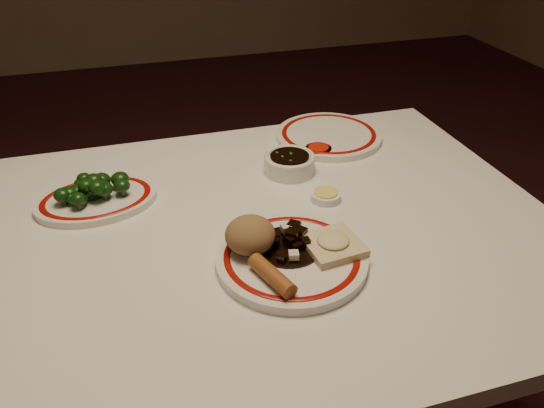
{
  "coord_description": "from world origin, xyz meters",
  "views": [
    {
      "loc": [
        -0.2,
        -0.81,
        1.34
      ],
      "look_at": [
        0.04,
        -0.0,
        0.8
      ],
      "focal_mm": 35.0,
      "sensor_mm": 36.0,
      "label": 1
    }
  ],
  "objects": [
    {
      "name": "fried_wonton",
      "position": [
        0.12,
        -0.12,
        0.78
      ],
      "size": [
        0.1,
        0.1,
        0.03
      ],
      "color": "beige",
      "rests_on": "main_plate"
    },
    {
      "name": "far_plate",
      "position": [
        0.29,
        0.33,
        0.76
      ],
      "size": [
        0.31,
        0.31,
        0.02
      ],
      "color": "white",
      "rests_on": "dining_table"
    },
    {
      "name": "soy_bowl",
      "position": [
        0.14,
        0.19,
        0.77
      ],
      "size": [
        0.11,
        0.11,
        0.04
      ],
      "color": "white",
      "rests_on": "dining_table"
    },
    {
      "name": "rice_mound",
      "position": [
        -0.02,
        -0.09,
        0.8
      ],
      "size": [
        0.09,
        0.09,
        0.06
      ],
      "primitive_type": "ellipsoid",
      "color": "olive",
      "rests_on": "main_plate"
    },
    {
      "name": "spring_roll",
      "position": [
        -0.01,
        -0.18,
        0.78
      ],
      "size": [
        0.06,
        0.1,
        0.03
      ],
      "primitive_type": "cylinder",
      "rotation": [
        1.57,
        0.0,
        0.34
      ],
      "color": "#955624",
      "rests_on": "main_plate"
    },
    {
      "name": "stirfry_heap",
      "position": [
        0.04,
        -0.09,
        0.78
      ],
      "size": [
        0.12,
        0.12,
        0.03
      ],
      "color": "black",
      "rests_on": "main_plate"
    },
    {
      "name": "broccoli_plate",
      "position": [
        -0.28,
        0.18,
        0.76
      ],
      "size": [
        0.26,
        0.23,
        0.02
      ],
      "color": "white",
      "rests_on": "dining_table"
    },
    {
      "name": "mustard_dish",
      "position": [
        0.17,
        0.06,
        0.76
      ],
      "size": [
        0.06,
        0.06,
        0.02
      ],
      "color": "white",
      "rests_on": "dining_table"
    },
    {
      "name": "dining_table",
      "position": [
        0.0,
        0.0,
        0.66
      ],
      "size": [
        1.2,
        0.9,
        0.75
      ],
      "color": "white",
      "rests_on": "ground"
    },
    {
      "name": "main_plate",
      "position": [
        0.04,
        -0.12,
        0.76
      ],
      "size": [
        0.34,
        0.34,
        0.02
      ],
      "color": "white",
      "rests_on": "dining_table"
    },
    {
      "name": "sweet_sour_dish",
      "position": [
        0.23,
        0.26,
        0.76
      ],
      "size": [
        0.06,
        0.06,
        0.02
      ],
      "color": "white",
      "rests_on": "dining_table"
    },
    {
      "name": "broccoli_pile",
      "position": [
        -0.29,
        0.18,
        0.79
      ],
      "size": [
        0.15,
        0.1,
        0.05
      ],
      "color": "#23471C",
      "rests_on": "broccoli_plate"
    }
  ]
}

